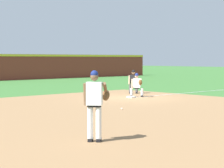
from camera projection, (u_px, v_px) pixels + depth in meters
ground_plane at (131, 98)px, 23.98m from camera, size 160.00×160.00×0.00m
infield_dirt_patch at (120, 112)px, 17.65m from camera, size 18.00×18.00×0.01m
foul_line_stripe at (202, 92)px, 28.40m from camera, size 13.06×0.10×0.00m
first_base_bag at (131, 97)px, 23.98m from camera, size 0.38×0.38×0.09m
baseball at (122, 109)px, 18.50m from camera, size 0.07×0.07×0.07m
pitcher at (95, 101)px, 11.29m from camera, size 0.85×0.56×1.86m
first_baseman at (137, 84)px, 24.51m from camera, size 0.77×1.07×1.34m
umpire at (133, 81)px, 26.91m from camera, size 0.66×0.68×1.46m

